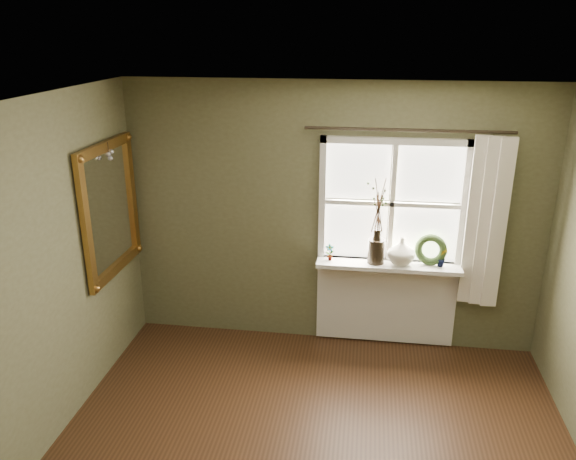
% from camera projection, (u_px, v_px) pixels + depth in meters
% --- Properties ---
extents(ceiling, '(4.50, 4.50, 0.00)m').
position_uv_depth(ceiling, '(309.00, 118.00, 2.85)').
color(ceiling, silver).
rests_on(ceiling, ground).
extents(wall_back, '(4.00, 0.10, 2.60)m').
position_uv_depth(wall_back, '(333.00, 217.00, 5.44)').
color(wall_back, brown).
rests_on(wall_back, ground).
extents(window_frame, '(1.36, 0.06, 1.24)m').
position_uv_depth(window_frame, '(392.00, 204.00, 5.24)').
color(window_frame, silver).
rests_on(window_frame, wall_back).
extents(window_sill, '(1.36, 0.26, 0.04)m').
position_uv_depth(window_sill, '(388.00, 265.00, 5.33)').
color(window_sill, silver).
rests_on(window_sill, wall_back).
extents(window_apron, '(1.36, 0.04, 0.88)m').
position_uv_depth(window_apron, '(385.00, 301.00, 5.59)').
color(window_apron, silver).
rests_on(window_apron, ground).
extents(dark_jug, '(0.19, 0.19, 0.24)m').
position_uv_depth(dark_jug, '(376.00, 251.00, 5.30)').
color(dark_jug, black).
rests_on(dark_jug, window_sill).
extents(cream_vase, '(0.28, 0.28, 0.27)m').
position_uv_depth(cream_vase, '(401.00, 251.00, 5.27)').
color(cream_vase, silver).
rests_on(cream_vase, window_sill).
extents(wreath, '(0.32, 0.19, 0.31)m').
position_uv_depth(wreath, '(430.00, 253.00, 5.27)').
color(wreath, '#2A3F1C').
rests_on(wreath, window_sill).
extents(potted_plant_left, '(0.10, 0.08, 0.16)m').
position_uv_depth(potted_plant_left, '(330.00, 252.00, 5.37)').
color(potted_plant_left, '#2A3F1C').
rests_on(potted_plant_left, window_sill).
extents(potted_plant_right, '(0.10, 0.08, 0.18)m').
position_uv_depth(potted_plant_right, '(442.00, 258.00, 5.23)').
color(potted_plant_right, '#2A3F1C').
rests_on(potted_plant_right, window_sill).
extents(curtain, '(0.36, 0.12, 1.59)m').
position_uv_depth(curtain, '(485.00, 223.00, 5.07)').
color(curtain, silver).
rests_on(curtain, wall_back).
extents(curtain_rod, '(1.84, 0.03, 0.03)m').
position_uv_depth(curtain_rod, '(408.00, 130.00, 4.93)').
color(curtain_rod, black).
rests_on(curtain_rod, wall_back).
extents(gilt_mirror, '(0.10, 1.02, 1.22)m').
position_uv_depth(gilt_mirror, '(110.00, 209.00, 5.04)').
color(gilt_mirror, white).
rests_on(gilt_mirror, wall_left).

